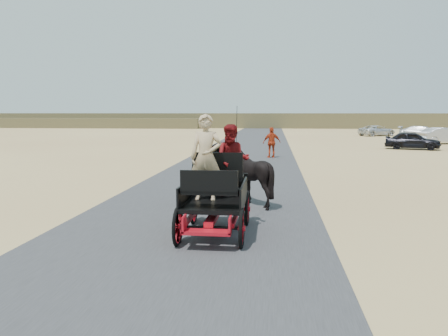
# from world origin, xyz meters

# --- Properties ---
(ground) EXTENTS (140.00, 140.00, 0.00)m
(ground) POSITION_xyz_m (0.00, 0.00, 0.00)
(ground) COLOR tan
(road) EXTENTS (6.00, 140.00, 0.01)m
(road) POSITION_xyz_m (0.00, 0.00, 0.01)
(road) COLOR #38383A
(road) RESTS_ON ground
(ridge_far) EXTENTS (140.00, 6.00, 2.40)m
(ridge_far) POSITION_xyz_m (0.00, 62.00, 1.20)
(ridge_far) COLOR brown
(ridge_far) RESTS_ON ground
(ridge_near) EXTENTS (40.00, 4.00, 1.60)m
(ridge_near) POSITION_xyz_m (-30.00, 58.00, 0.80)
(ridge_near) COLOR brown
(ridge_near) RESTS_ON ground
(carriage) EXTENTS (1.30, 2.40, 0.72)m
(carriage) POSITION_xyz_m (0.62, -1.99, 0.36)
(carriage) COLOR black
(carriage) RESTS_ON ground
(horse_left) EXTENTS (0.91, 2.01, 1.70)m
(horse_left) POSITION_xyz_m (0.07, 1.01, 0.85)
(horse_left) COLOR black
(horse_left) RESTS_ON ground
(horse_right) EXTENTS (1.37, 1.54, 1.70)m
(horse_right) POSITION_xyz_m (1.17, 1.01, 0.85)
(horse_right) COLOR black
(horse_right) RESTS_ON ground
(driver_man) EXTENTS (0.66, 0.43, 1.80)m
(driver_man) POSITION_xyz_m (0.42, -1.94, 1.62)
(driver_man) COLOR tan
(driver_man) RESTS_ON carriage
(passenger_woman) EXTENTS (0.77, 0.60, 1.58)m
(passenger_woman) POSITION_xyz_m (0.92, -1.39, 1.51)
(passenger_woman) COLOR #660C0F
(passenger_woman) RESTS_ON carriage
(pedestrian) EXTENTS (1.09, 0.67, 1.73)m
(pedestrian) POSITION_xyz_m (1.70, 13.81, 0.86)
(pedestrian) COLOR #AB2F13
(pedestrian) RESTS_ON ground
(car_a) EXTENTS (3.88, 2.56, 1.23)m
(car_a) POSITION_xyz_m (11.37, 20.58, 0.61)
(car_a) COLOR black
(car_a) RESTS_ON ground
(car_b) EXTENTS (4.25, 2.43, 1.32)m
(car_b) POSITION_xyz_m (15.48, 26.38, 0.66)
(car_b) COLOR #B2B2B7
(car_b) RESTS_ON ground
(car_c) EXTENTS (4.75, 3.28, 1.28)m
(car_c) POSITION_xyz_m (15.78, 32.06, 0.64)
(car_c) COLOR silver
(car_c) RESTS_ON ground
(car_d) EXTENTS (4.49, 3.67, 1.14)m
(car_d) POSITION_xyz_m (12.96, 38.28, 0.57)
(car_d) COLOR silver
(car_d) RESTS_ON ground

